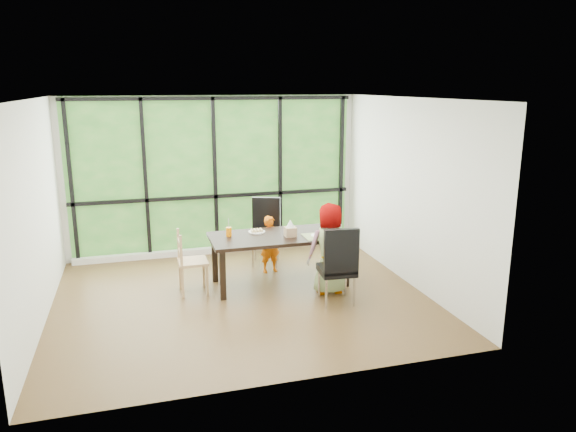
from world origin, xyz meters
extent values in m
plane|color=black|center=(0.00, 0.00, 0.00)|extent=(5.00, 5.00, 0.00)
plane|color=silver|center=(0.00, 2.25, 1.35)|extent=(5.00, 0.00, 5.00)
cube|color=#24511E|center=(0.00, 2.23, 1.35)|extent=(4.80, 0.02, 2.65)
cube|color=silver|center=(0.00, 2.15, 0.05)|extent=(4.80, 0.12, 0.10)
cube|color=black|center=(0.65, 0.39, 0.38)|extent=(2.04, 1.01, 0.75)
cube|color=black|center=(0.66, 1.31, 0.54)|extent=(0.59, 0.59, 1.08)
cube|color=black|center=(1.20, -0.50, 0.54)|extent=(0.50, 0.50, 1.08)
cube|color=#A57D54|center=(-0.61, 0.42, 0.45)|extent=(0.40, 0.42, 0.90)
imported|color=#D15904|center=(0.65, 0.95, 0.45)|extent=(0.36, 0.26, 0.90)
imported|color=slate|center=(1.24, -0.13, 0.65)|extent=(0.65, 0.45, 1.29)
cube|color=tan|center=(1.21, 0.16, 0.75)|extent=(0.51, 0.38, 0.01)
cylinder|color=white|center=(0.36, 0.62, 0.76)|extent=(0.25, 0.25, 0.02)
cylinder|color=white|center=(1.18, 0.18, 0.76)|extent=(0.23, 0.23, 0.01)
cylinder|color=orange|center=(-0.07, 0.53, 0.81)|extent=(0.08, 0.08, 0.13)
cylinder|color=green|center=(1.45, 0.14, 0.81)|extent=(0.08, 0.08, 0.12)
cylinder|color=white|center=(1.59, 0.44, 0.79)|extent=(0.08, 0.08, 0.08)
cube|color=tan|center=(0.78, 0.28, 0.82)|extent=(0.16, 0.16, 0.14)
cylinder|color=white|center=(-0.07, 0.53, 0.92)|extent=(0.01, 0.04, 0.20)
cylinder|color=pink|center=(1.45, 0.14, 0.91)|extent=(0.01, 0.04, 0.20)
cone|color=white|center=(0.78, 0.28, 0.94)|extent=(0.12, 0.12, 0.11)
camera|label=1|loc=(-1.30, -6.84, 2.88)|focal=33.46mm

